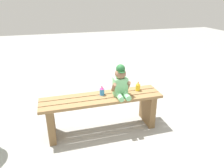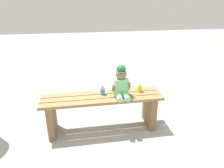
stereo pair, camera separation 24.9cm
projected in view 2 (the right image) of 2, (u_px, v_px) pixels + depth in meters
name	position (u px, v px, depth m)	size (l,w,h in m)	color
ground_plane	(103.00, 128.00, 2.78)	(16.00, 16.00, 0.00)	#999993
park_bench	(102.00, 107.00, 2.65)	(1.52, 0.36, 0.48)	olive
child_figure	(121.00, 83.00, 2.54)	(0.23, 0.27, 0.40)	#7FCC8C
sippy_cup_left	(103.00, 90.00, 2.62)	(0.06, 0.06, 0.12)	#338CE5
sippy_cup_right	(140.00, 88.00, 2.69)	(0.06, 0.06, 0.12)	yellow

